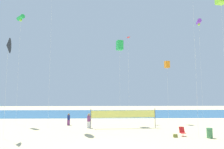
% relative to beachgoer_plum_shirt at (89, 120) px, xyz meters
% --- Properties ---
extents(ocean_band, '(120.00, 20.00, 0.01)m').
position_rel_beachgoer_plum_shirt_xyz_m(ocean_band, '(2.28, 20.19, -0.95)').
color(ocean_band, '#28608C').
rests_on(ocean_band, ground).
extents(beachgoer_plum_shirt, '(0.41, 0.41, 1.79)m').
position_rel_beachgoer_plum_shirt_xyz_m(beachgoer_plum_shirt, '(0.00, 0.00, 0.00)').
color(beachgoer_plum_shirt, white).
rests_on(beachgoer_plum_shirt, ground).
extents(beachgoer_navy_shirt, '(0.37, 0.37, 1.60)m').
position_rel_beachgoer_plum_shirt_xyz_m(beachgoer_navy_shirt, '(-2.93, 2.31, -0.10)').
color(beachgoer_navy_shirt, '#7A3872').
rests_on(beachgoer_navy_shirt, ground).
extents(folding_beach_chair, '(0.52, 0.65, 0.89)m').
position_rel_beachgoer_plum_shirt_xyz_m(folding_beach_chair, '(9.82, -5.15, -0.49)').
color(folding_beach_chair, red).
rests_on(folding_beach_chair, ground).
extents(trash_barrel, '(0.54, 0.54, 0.94)m').
position_rel_beachgoer_plum_shirt_xyz_m(trash_barrel, '(12.05, -6.21, -0.49)').
color(trash_barrel, '#3F7F4C').
rests_on(trash_barrel, ground).
extents(volleyball_net, '(8.14, 0.64, 2.40)m').
position_rel_beachgoer_plum_shirt_xyz_m(volleyball_net, '(4.32, -0.22, 0.68)').
color(volleyball_net, '#4C4C51').
rests_on(volleyball_net, ground).
extents(beach_handbag, '(0.39, 0.20, 0.32)m').
position_rel_beachgoer_plum_shirt_xyz_m(beach_handbag, '(8.89, -5.79, -0.80)').
color(beach_handbag, olive).
rests_on(beach_handbag, ground).
extents(kite_green_tube, '(1.56, 1.58, 15.76)m').
position_rel_beachgoer_plum_shirt_xyz_m(kite_green_tube, '(-10.48, 3.41, 14.45)').
color(kite_green_tube, silver).
rests_on(kite_green_tube, ground).
extents(kite_green_box, '(1.06, 1.06, 11.97)m').
position_rel_beachgoer_plum_shirt_xyz_m(kite_green_box, '(4.11, 3.03, 10.32)').
color(kite_green_box, silver).
rests_on(kite_green_box, ground).
extents(kite_orange_box, '(0.74, 0.74, 9.19)m').
position_rel_beachgoer_plum_shirt_xyz_m(kite_orange_box, '(11.36, 4.25, 7.71)').
color(kite_orange_box, silver).
rests_on(kite_orange_box, ground).
extents(kite_red_diamond, '(0.63, 0.62, 13.39)m').
position_rel_beachgoer_plum_shirt_xyz_m(kite_red_diamond, '(5.62, 5.41, 11.95)').
color(kite_red_diamond, silver).
rests_on(kite_red_diamond, ground).
extents(kite_black_delta, '(0.72, 1.57, 9.72)m').
position_rel_beachgoer_plum_shirt_xyz_m(kite_black_delta, '(-7.51, -5.89, 7.99)').
color(kite_black_delta, silver).
rests_on(kite_black_delta, ground).
extents(kite_violet_tube, '(0.89, 1.36, 15.19)m').
position_rel_beachgoer_plum_shirt_xyz_m(kite_violet_tube, '(15.88, 2.90, 13.87)').
color(kite_violet_tube, silver).
rests_on(kite_violet_tube, ground).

